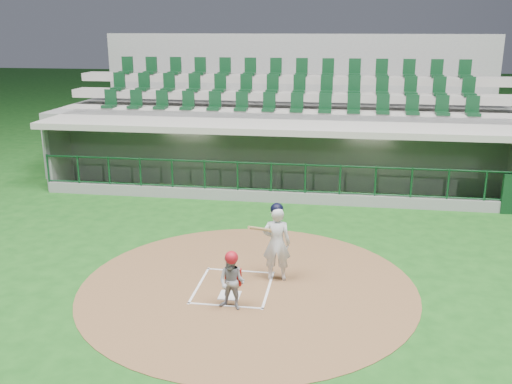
% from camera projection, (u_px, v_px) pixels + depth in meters
% --- Properties ---
extents(ground, '(120.00, 120.00, 0.00)m').
position_uv_depth(ground, '(236.00, 282.00, 12.45)').
color(ground, '#154914').
rests_on(ground, ground).
extents(dirt_circle, '(7.20, 7.20, 0.01)m').
position_uv_depth(dirt_circle, '(248.00, 287.00, 12.21)').
color(dirt_circle, brown).
rests_on(dirt_circle, ground).
extents(home_plate, '(0.43, 0.43, 0.02)m').
position_uv_depth(home_plate, '(230.00, 295.00, 11.78)').
color(home_plate, silver).
rests_on(home_plate, dirt_circle).
extents(batter_box_chalk, '(1.55, 1.80, 0.01)m').
position_uv_depth(batter_box_chalk, '(233.00, 287.00, 12.16)').
color(batter_box_chalk, white).
rests_on(batter_box_chalk, ground).
extents(dugout_structure, '(16.40, 3.70, 3.00)m').
position_uv_depth(dugout_structure, '(282.00, 160.00, 19.57)').
color(dugout_structure, gray).
rests_on(dugout_structure, ground).
extents(seating_deck, '(17.00, 6.72, 5.15)m').
position_uv_depth(seating_deck, '(287.00, 130.00, 22.39)').
color(seating_deck, gray).
rests_on(seating_deck, ground).
extents(batter, '(0.86, 0.86, 1.76)m').
position_uv_depth(batter, '(276.00, 242.00, 12.32)').
color(batter, silver).
rests_on(batter, dirt_circle).
extents(catcher, '(0.63, 0.54, 1.21)m').
position_uv_depth(catcher, '(232.00, 280.00, 11.10)').
color(catcher, '#949499').
rests_on(catcher, dirt_circle).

